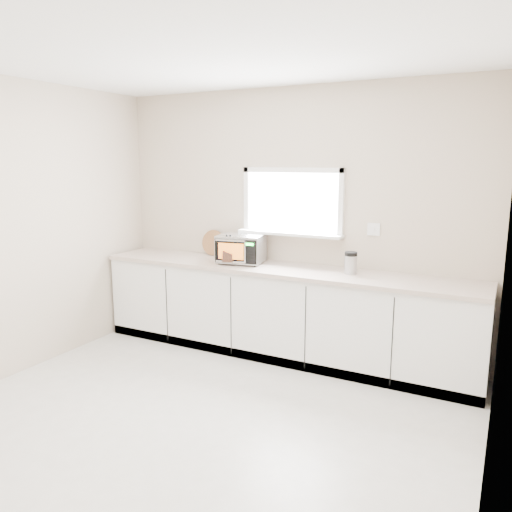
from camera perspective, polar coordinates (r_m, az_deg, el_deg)
The scene contains 8 objects.
ground at distance 3.94m, azimuth -8.35°, elevation -19.25°, with size 4.00×4.00×0.00m, color beige.
back_wall at distance 5.19m, azimuth 4.20°, elevation 4.13°, with size 4.00×0.17×2.70m.
cabinets at distance 5.12m, azimuth 2.73°, elevation -6.54°, with size 3.92×0.60×0.88m, color white.
countertop at distance 4.99m, azimuth 2.73°, elevation -1.52°, with size 3.92×0.64×0.04m, color #BBA99B.
microwave at distance 5.17m, azimuth -1.73°, elevation 0.89°, with size 0.51×0.43×0.29m.
knife_block at distance 5.11m, azimuth -3.04°, elevation 0.54°, with size 0.16×0.24×0.31m.
cutting_board at distance 5.62m, azimuth -4.91°, elevation 1.53°, with size 0.29×0.29×0.02m, color #955B39.
coffee_grinder at distance 4.77m, azimuth 10.77°, elevation -0.75°, with size 0.15×0.15×0.21m.
Camera 1 is at (2.03, -2.74, 1.97)m, focal length 35.00 mm.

